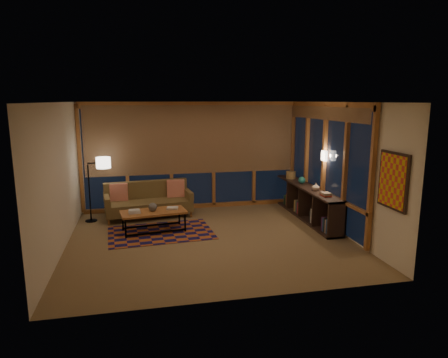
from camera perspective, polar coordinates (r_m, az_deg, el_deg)
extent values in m
cube|color=olive|center=(8.08, -2.07, -8.60)|extent=(5.50, 5.00, 0.01)
cube|color=white|center=(7.60, -2.22, 10.92)|extent=(5.50, 5.00, 0.01)
cube|color=#F4E6C6|center=(10.17, -4.58, 3.34)|extent=(5.50, 0.01, 2.70)
cube|color=#F4E6C6|center=(5.34, 2.52, -3.87)|extent=(5.50, 0.01, 2.70)
cube|color=#F4E6C6|center=(7.75, -22.59, 0.03)|extent=(0.01, 5.00, 2.70)
cube|color=#F4E6C6|center=(8.63, 16.16, 1.51)|extent=(0.01, 5.00, 2.70)
cube|color=#AA501F|center=(8.54, -9.02, -7.58)|extent=(2.23, 1.57, 0.01)
sphere|color=#282828|center=(8.53, -10.14, -3.93)|extent=(0.18, 0.18, 0.18)
cylinder|color=#A7804D|center=(10.36, 9.52, 0.58)|extent=(0.30, 0.30, 0.18)
sphere|color=#1E6D67|center=(9.76, 11.07, -0.17)|extent=(0.17, 0.17, 0.17)
imported|color=#C5AD92|center=(9.07, 12.98, -1.09)|extent=(0.22, 0.22, 0.18)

